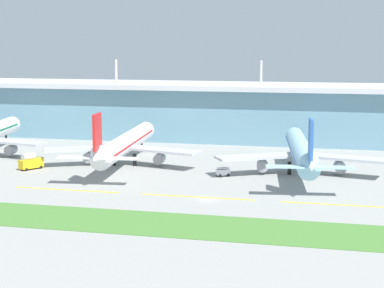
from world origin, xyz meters
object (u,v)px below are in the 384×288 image
Objects in this scene: airliner_near_middle at (125,144)px; baggage_cart at (223,172)px; airliner_far_middle at (301,151)px; fuel_truck at (31,162)px.

airliner_near_middle is 34.42m from baggage_cart.
airliner_far_middle is 17.16× the size of baggage_cart.
fuel_truck is (-77.52, -11.97, -4.19)m from airliner_far_middle.
airliner_far_middle is at bearing -1.78° from airliner_near_middle.
baggage_cart is at bearing -156.04° from airliner_far_middle.
fuel_truck is 1.91× the size of baggage_cart.
airliner_far_middle is 23.20m from baggage_cart.
baggage_cart is (32.26, -10.83, -5.19)m from airliner_near_middle.
airliner_far_middle is (52.92, -1.64, -0.00)m from airliner_near_middle.
airliner_near_middle is at bearing 28.98° from fuel_truck.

